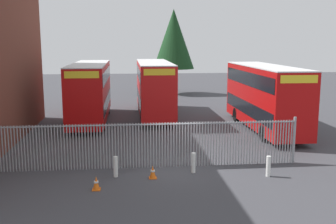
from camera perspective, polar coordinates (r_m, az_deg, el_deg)
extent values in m
plane|color=#3D3D42|center=(27.34, -0.84, -2.68)|extent=(100.00, 100.00, 0.00)
cylinder|color=gray|center=(20.12, -22.97, -4.91)|extent=(0.06, 0.06, 2.20)
cylinder|color=gray|center=(20.08, -22.59, -4.92)|extent=(0.06, 0.06, 2.20)
cylinder|color=gray|center=(20.04, -22.20, -4.92)|extent=(0.06, 0.06, 2.20)
cylinder|color=gray|center=(20.00, -21.81, -4.92)|extent=(0.06, 0.06, 2.20)
cylinder|color=gray|center=(19.96, -21.43, -4.93)|extent=(0.06, 0.06, 2.20)
cylinder|color=gray|center=(19.92, -21.04, -4.93)|extent=(0.06, 0.06, 2.20)
cylinder|color=gray|center=(19.88, -20.64, -4.93)|extent=(0.06, 0.06, 2.20)
cylinder|color=gray|center=(19.85, -20.25, -4.93)|extent=(0.06, 0.06, 2.20)
cylinder|color=gray|center=(19.81, -19.86, -4.93)|extent=(0.06, 0.06, 2.20)
cylinder|color=gray|center=(19.78, -19.46, -4.93)|extent=(0.06, 0.06, 2.20)
cylinder|color=gray|center=(19.75, -19.06, -4.94)|extent=(0.06, 0.06, 2.20)
cylinder|color=gray|center=(19.71, -18.67, -4.94)|extent=(0.06, 0.06, 2.20)
cylinder|color=gray|center=(19.68, -18.27, -4.94)|extent=(0.06, 0.06, 2.20)
cylinder|color=gray|center=(19.65, -17.87, -4.94)|extent=(0.06, 0.06, 2.20)
cylinder|color=gray|center=(19.62, -17.46, -4.94)|extent=(0.06, 0.06, 2.20)
cylinder|color=gray|center=(19.60, -17.06, -4.94)|extent=(0.06, 0.06, 2.20)
cylinder|color=gray|center=(19.57, -16.66, -4.94)|extent=(0.06, 0.06, 2.20)
cylinder|color=gray|center=(19.54, -16.25, -4.94)|extent=(0.06, 0.06, 2.20)
cylinder|color=gray|center=(19.52, -15.84, -4.94)|extent=(0.06, 0.06, 2.20)
cylinder|color=gray|center=(19.49, -15.44, -4.93)|extent=(0.06, 0.06, 2.20)
cylinder|color=gray|center=(19.47, -15.03, -4.93)|extent=(0.06, 0.06, 2.20)
cylinder|color=gray|center=(19.45, -14.62, -4.93)|extent=(0.06, 0.06, 2.20)
cylinder|color=gray|center=(19.42, -14.21, -4.93)|extent=(0.06, 0.06, 2.20)
cylinder|color=gray|center=(19.40, -13.80, -4.93)|extent=(0.06, 0.06, 2.20)
cylinder|color=gray|center=(19.38, -13.38, -4.93)|extent=(0.06, 0.06, 2.20)
cylinder|color=gray|center=(19.37, -12.97, -4.92)|extent=(0.06, 0.06, 2.20)
cylinder|color=gray|center=(19.35, -12.56, -4.92)|extent=(0.06, 0.06, 2.20)
cylinder|color=gray|center=(19.33, -12.14, -4.92)|extent=(0.06, 0.06, 2.20)
cylinder|color=gray|center=(19.32, -11.73, -4.91)|extent=(0.06, 0.06, 2.20)
cylinder|color=gray|center=(19.30, -11.31, -4.91)|extent=(0.06, 0.06, 2.20)
cylinder|color=gray|center=(19.29, -10.89, -4.91)|extent=(0.06, 0.06, 2.20)
cylinder|color=gray|center=(19.28, -10.48, -4.90)|extent=(0.06, 0.06, 2.20)
cylinder|color=gray|center=(19.26, -10.06, -4.90)|extent=(0.06, 0.06, 2.20)
cylinder|color=gray|center=(19.25, -9.64, -4.89)|extent=(0.06, 0.06, 2.20)
cylinder|color=gray|center=(19.25, -9.22, -4.89)|extent=(0.06, 0.06, 2.20)
cylinder|color=gray|center=(19.24, -8.80, -4.88)|extent=(0.06, 0.06, 2.20)
cylinder|color=gray|center=(19.23, -8.39, -4.88)|extent=(0.06, 0.06, 2.20)
cylinder|color=gray|center=(19.22, -7.97, -4.87)|extent=(0.06, 0.06, 2.20)
cylinder|color=gray|center=(19.22, -7.55, -4.87)|extent=(0.06, 0.06, 2.20)
cylinder|color=gray|center=(19.21, -7.13, -4.86)|extent=(0.06, 0.06, 2.20)
cylinder|color=gray|center=(19.21, -6.71, -4.85)|extent=(0.06, 0.06, 2.20)
cylinder|color=gray|center=(19.21, -6.29, -4.85)|extent=(0.06, 0.06, 2.20)
cylinder|color=gray|center=(19.21, -5.87, -4.84)|extent=(0.06, 0.06, 2.20)
cylinder|color=gray|center=(19.21, -5.45, -4.83)|extent=(0.06, 0.06, 2.20)
cylinder|color=gray|center=(19.21, -5.03, -4.82)|extent=(0.06, 0.06, 2.20)
cylinder|color=gray|center=(19.21, -4.61, -4.82)|extent=(0.06, 0.06, 2.20)
cylinder|color=gray|center=(19.21, -4.19, -4.81)|extent=(0.06, 0.06, 2.20)
cylinder|color=gray|center=(19.22, -3.77, -4.80)|extent=(0.06, 0.06, 2.20)
cylinder|color=gray|center=(19.22, -3.35, -4.79)|extent=(0.06, 0.06, 2.20)
cylinder|color=gray|center=(19.23, -2.93, -4.78)|extent=(0.06, 0.06, 2.20)
cylinder|color=gray|center=(19.23, -2.51, -4.77)|extent=(0.06, 0.06, 2.20)
cylinder|color=gray|center=(19.24, -2.09, -4.76)|extent=(0.06, 0.06, 2.20)
cylinder|color=gray|center=(19.25, -1.67, -4.75)|extent=(0.06, 0.06, 2.20)
cylinder|color=gray|center=(19.26, -1.25, -4.74)|extent=(0.06, 0.06, 2.20)
cylinder|color=gray|center=(19.27, -0.84, -4.73)|extent=(0.06, 0.06, 2.20)
cylinder|color=gray|center=(19.29, -0.42, -4.72)|extent=(0.06, 0.06, 2.20)
cylinder|color=gray|center=(19.30, 0.00, -4.71)|extent=(0.06, 0.06, 2.20)
cylinder|color=gray|center=(19.31, 0.41, -4.70)|extent=(0.06, 0.06, 2.20)
cylinder|color=gray|center=(19.33, 0.83, -4.69)|extent=(0.06, 0.06, 2.20)
cylinder|color=gray|center=(19.34, 1.24, -4.68)|extent=(0.06, 0.06, 2.20)
cylinder|color=gray|center=(19.36, 1.66, -4.67)|extent=(0.06, 0.06, 2.20)
cylinder|color=gray|center=(19.38, 2.07, -4.66)|extent=(0.06, 0.06, 2.20)
cylinder|color=gray|center=(19.40, 2.48, -4.65)|extent=(0.06, 0.06, 2.20)
cylinder|color=gray|center=(19.42, 2.89, -4.63)|extent=(0.06, 0.06, 2.20)
cylinder|color=gray|center=(19.44, 3.30, -4.62)|extent=(0.06, 0.06, 2.20)
cylinder|color=gray|center=(19.46, 3.71, -4.61)|extent=(0.06, 0.06, 2.20)
cylinder|color=gray|center=(19.48, 4.12, -4.60)|extent=(0.06, 0.06, 2.20)
cylinder|color=gray|center=(19.51, 4.53, -4.58)|extent=(0.06, 0.06, 2.20)
cylinder|color=gray|center=(19.53, 4.94, -4.57)|extent=(0.06, 0.06, 2.20)
cylinder|color=gray|center=(19.56, 5.34, -4.56)|extent=(0.06, 0.06, 2.20)
cylinder|color=gray|center=(19.59, 5.75, -4.54)|extent=(0.06, 0.06, 2.20)
cylinder|color=gray|center=(19.62, 6.15, -4.53)|extent=(0.06, 0.06, 2.20)
cylinder|color=gray|center=(19.64, 6.55, -4.52)|extent=(0.06, 0.06, 2.20)
cylinder|color=gray|center=(19.67, 6.95, -4.50)|extent=(0.06, 0.06, 2.20)
cylinder|color=gray|center=(19.71, 7.35, -4.49)|extent=(0.06, 0.06, 2.20)
cylinder|color=gray|center=(19.74, 7.75, -4.47)|extent=(0.06, 0.06, 2.20)
cylinder|color=gray|center=(19.77, 8.15, -4.46)|extent=(0.06, 0.06, 2.20)
cylinder|color=gray|center=(19.80, 8.54, -4.44)|extent=(0.06, 0.06, 2.20)
cylinder|color=gray|center=(19.84, 8.94, -4.43)|extent=(0.06, 0.06, 2.20)
cylinder|color=gray|center=(19.87, 9.33, -4.41)|extent=(0.06, 0.06, 2.20)
cylinder|color=gray|center=(19.91, 9.72, -4.40)|extent=(0.06, 0.06, 2.20)
cylinder|color=gray|center=(19.95, 10.11, -4.38)|extent=(0.06, 0.06, 2.20)
cylinder|color=gray|center=(19.99, 10.50, -4.37)|extent=(0.06, 0.06, 2.20)
cylinder|color=gray|center=(20.03, 10.88, -4.35)|extent=(0.06, 0.06, 2.20)
cylinder|color=gray|center=(20.07, 11.27, -4.34)|extent=(0.06, 0.06, 2.20)
cylinder|color=gray|center=(20.11, 11.65, -4.32)|extent=(0.06, 0.06, 2.20)
cylinder|color=gray|center=(20.15, 12.04, -4.30)|extent=(0.06, 0.06, 2.20)
cylinder|color=gray|center=(20.19, 12.42, -4.29)|extent=(0.06, 0.06, 2.20)
cylinder|color=gray|center=(20.24, 12.79, -4.27)|extent=(0.06, 0.06, 2.20)
cylinder|color=gray|center=(20.28, 13.17, -4.26)|extent=(0.06, 0.06, 2.20)
cylinder|color=gray|center=(20.33, 13.55, -4.24)|extent=(0.06, 0.06, 2.20)
cylinder|color=gray|center=(20.37, 13.92, -4.22)|extent=(0.06, 0.06, 2.20)
cylinder|color=gray|center=(20.42, 14.29, -4.21)|extent=(0.06, 0.06, 2.20)
cylinder|color=gray|center=(20.47, 14.66, -4.19)|extent=(0.06, 0.06, 2.20)
cylinder|color=gray|center=(20.52, 15.03, -4.17)|extent=(0.06, 0.06, 2.20)
cylinder|color=gray|center=(20.57, 15.40, -4.15)|extent=(0.06, 0.06, 2.20)
cylinder|color=gray|center=(20.62, 15.76, -4.14)|extent=(0.06, 0.06, 2.20)
cylinder|color=gray|center=(20.67, 16.13, -4.12)|extent=(0.06, 0.06, 2.20)
cylinder|color=gray|center=(20.72, 16.49, -4.10)|extent=(0.06, 0.06, 2.20)
cylinder|color=gray|center=(20.77, 16.85, -4.09)|extent=(0.06, 0.06, 2.20)
cylinder|color=gray|center=(20.83, 17.21, -4.07)|extent=(0.06, 0.06, 2.20)
cylinder|color=gray|center=(20.88, 17.56, -4.05)|extent=(0.06, 0.06, 2.20)
cylinder|color=gray|center=(19.00, -2.53, -1.80)|extent=(14.32, 0.07, 0.07)
cylinder|color=gray|center=(20.86, 17.57, -3.85)|extent=(0.14, 0.14, 2.35)
cube|color=#B70C0C|center=(28.08, 13.64, 2.25)|extent=(2.50, 10.80, 4.00)
cube|color=black|center=(28.19, 13.58, 0.64)|extent=(2.54, 10.37, 0.90)
cube|color=black|center=(27.95, 13.74, 4.69)|extent=(2.54, 10.37, 0.90)
cube|color=yellow|center=(22.95, 18.22, 4.50)|extent=(2.12, 0.12, 0.44)
cube|color=silver|center=(27.89, 13.81, 6.39)|extent=(2.50, 10.80, 0.08)
cylinder|color=black|center=(24.93, 13.61, -2.99)|extent=(0.30, 1.04, 1.04)
cylinder|color=black|center=(25.74, 18.25, -2.81)|extent=(0.30, 1.04, 1.04)
cylinder|color=black|center=(30.83, 9.76, -0.38)|extent=(0.30, 1.04, 1.04)
cylinder|color=black|center=(31.49, 13.62, -0.30)|extent=(0.30, 1.04, 1.04)
cube|color=red|center=(32.38, -1.98, 3.53)|extent=(2.50, 10.80, 4.00)
cube|color=black|center=(32.48, -1.98, 2.12)|extent=(2.54, 10.37, 0.90)
cube|color=black|center=(32.26, -2.00, 5.64)|extent=(2.54, 10.37, 0.90)
cube|color=yellow|center=(26.91, -1.24, 5.74)|extent=(2.12, 0.12, 0.44)
cube|color=silver|center=(32.21, -2.01, 7.12)|extent=(2.50, 10.80, 0.08)
cylinder|color=black|center=(29.29, -3.67, -0.80)|extent=(0.30, 1.04, 1.04)
cylinder|color=black|center=(29.45, 0.61, -0.72)|extent=(0.30, 1.04, 1.04)
cylinder|color=black|center=(35.51, -4.06, 1.10)|extent=(0.30, 1.04, 1.04)
cylinder|color=black|center=(35.64, -0.52, 1.16)|extent=(0.30, 1.04, 1.04)
cube|color=#B70C0C|center=(30.77, -11.04, 3.01)|extent=(2.50, 10.80, 4.00)
cube|color=black|center=(30.87, -10.99, 1.53)|extent=(2.54, 10.37, 0.90)
cube|color=black|center=(30.65, -11.12, 5.23)|extent=(2.54, 10.37, 0.90)
cube|color=yellow|center=(25.31, -12.25, 5.24)|extent=(2.12, 0.12, 0.44)
cube|color=silver|center=(30.59, -11.17, 6.78)|extent=(2.50, 10.80, 0.08)
cylinder|color=black|center=(27.90, -13.78, -1.62)|extent=(0.30, 1.04, 1.04)
cylinder|color=black|center=(27.67, -9.26, -1.55)|extent=(0.30, 1.04, 1.04)
cylinder|color=black|center=(34.06, -12.34, 0.52)|extent=(0.30, 1.04, 1.04)
cylinder|color=black|center=(33.88, -8.64, 0.58)|extent=(0.30, 1.04, 1.04)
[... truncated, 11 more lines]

